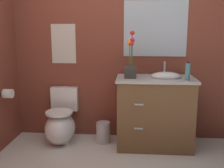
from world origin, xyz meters
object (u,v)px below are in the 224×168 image
Objects in this scene: vanity_cabinet at (155,111)px; toilet_paper_roll at (8,94)px; wall_poster at (64,44)px; trash_bin at (103,132)px; soap_bottle at (188,72)px; toilet at (61,124)px; flower_vase at (131,64)px; wall_mirror at (155,29)px.

toilet_paper_roll is (-1.78, -0.17, 0.23)m from vanity_cabinet.
vanity_cabinet is at bearing -13.82° from wall_poster.
wall_poster is at bearing 155.93° from trash_bin.
trash_bin is at bearing -24.07° from wall_poster.
toilet_paper_roll reaches higher than trash_bin.
toilet is at bearing 173.15° from soap_bottle.
toilet is at bearing 175.24° from flower_vase.
toilet is 0.75m from toilet_paper_roll.
trash_bin is 1.27m from wall_poster.
wall_poster reaches higher than toilet.
vanity_cabinet is at bearing 8.87° from flower_vase.
flower_vase is at bearing 4.75° from toilet_paper_roll.
wall_poster is 1.21m from wall_mirror.
toilet_paper_roll is (-1.78, -0.46, -0.77)m from wall_mirror.
flower_vase is (-0.31, -0.05, 0.59)m from vanity_cabinet.
flower_vase reaches higher than toilet.
vanity_cabinet is 1.88× the size of flower_vase.
soap_bottle is at bearing -6.85° from toilet.
toilet is at bearing 18.63° from toilet_paper_roll.
soap_bottle is (0.34, -0.16, 0.52)m from vanity_cabinet.
flower_vase is at bearing 170.30° from soap_bottle.
flower_vase reaches higher than vanity_cabinet.
trash_bin is 2.47× the size of toilet_paper_roll.
vanity_cabinet reaches higher than trash_bin.
wall_poster reaches higher than soap_bottle.
vanity_cabinet is 1.80m from toilet_paper_roll.
soap_bottle reaches higher than trash_bin.
vanity_cabinet is 2.04× the size of wall_poster.
flower_vase is 0.62m from wall_mirror.
trash_bin is (-0.34, 0.10, -0.90)m from flower_vase.
vanity_cabinet is at bearing -1.27° from toilet.
wall_mirror is at bearing 12.65° from toilet.
vanity_cabinet is 1.47m from wall_poster.
flower_vase is at bearing -131.54° from wall_mirror.
toilet_paper_roll is (-0.58, -0.20, 0.44)m from toilet.
flower_vase is (0.89, -0.07, 0.79)m from toilet.
vanity_cabinet is 0.66m from flower_vase.
flower_vase is 1.09× the size of wall_poster.
wall_mirror is (-0.00, 0.29, 1.00)m from vanity_cabinet.
flower_vase is at bearing -15.84° from trash_bin.
flower_vase is 2.54× the size of soap_bottle.
toilet_paper_roll is at bearing -179.67° from soap_bottle.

